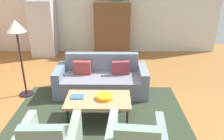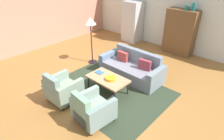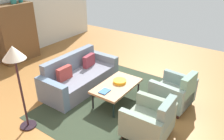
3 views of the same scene
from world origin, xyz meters
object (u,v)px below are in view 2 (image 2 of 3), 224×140
book_stack (99,72)px  refrigerator (132,22)px  coffee_table (108,79)px  floor_lamp (91,25)px  vase_round (194,7)px  fruit_bowl (111,78)px  armchair_left (62,90)px  couch (132,68)px  cabinet (180,32)px  armchair_right (91,110)px  vase_tall (187,7)px

book_stack → refrigerator: (-1.71, 3.84, 0.46)m
coffee_table → floor_lamp: size_ratio=0.70×
vase_round → book_stack: bearing=-103.8°
book_stack → vase_round: vase_round is taller
fruit_bowl → refrigerator: bearing=119.8°
armchair_left → book_stack: bearing=79.0°
coffee_table → refrigerator: bearing=118.4°
armchair_left → refrigerator: size_ratio=0.48×
fruit_bowl → vase_round: (0.46, 3.99, 1.46)m
couch → cabinet: 2.88m
refrigerator → book_stack: bearing=-66.0°
fruit_bowl → floor_lamp: size_ratio=0.18×
cabinet → armchair_left: bearing=-99.1°
coffee_table → refrigerator: 4.45m
couch → book_stack: size_ratio=8.54×
refrigerator → floor_lamp: (0.36, -2.92, 0.52)m
armchair_right → floor_lamp: size_ratio=0.51×
vase_tall → armchair_left: bearing=-100.2°
armchair_left → fruit_bowl: size_ratio=2.92×
couch → vase_tall: 3.24m
cabinet → vase_tall: bearing=-2.7°
vase_tall → vase_round: vase_round is taller
vase_round → refrigerator: 2.87m
armchair_right → book_stack: size_ratio=3.58×
cabinet → vase_tall: (0.10, -0.00, 0.99)m
fruit_bowl → vase_tall: bearing=87.0°
coffee_table → refrigerator: size_ratio=0.65×
vase_tall → couch: bearing=-96.6°
coffee_table → vase_tall: 4.26m
fruit_bowl → vase_tall: vase_tall is taller
vase_tall → vase_round: 0.26m
book_stack → refrigerator: refrigerator is taller
book_stack → fruit_bowl: bearing=-5.5°
armchair_right → book_stack: armchair_right is taller
book_stack → floor_lamp: bearing=145.7°
armchair_left → vase_round: (1.17, 5.15, 1.60)m
book_stack → floor_lamp: size_ratio=0.14×
armchair_left → floor_lamp: floor_lamp is taller
couch → vase_round: vase_round is taller
vase_tall → book_stack: bearing=-100.3°
coffee_table → floor_lamp: floor_lamp is taller
floor_lamp → refrigerator: bearing=97.0°
couch → armchair_right: (0.59, -2.35, 0.06)m
cabinet → floor_lamp: (-1.97, -3.02, 0.54)m
book_stack → floor_lamp: 1.91m
floor_lamp → cabinet: bearing=56.9°
couch → fruit_bowl: (0.12, -1.19, 0.20)m
fruit_bowl → refrigerator: refrigerator is taller
refrigerator → floor_lamp: size_ratio=1.08×
coffee_table → fruit_bowl: bearing=-0.0°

